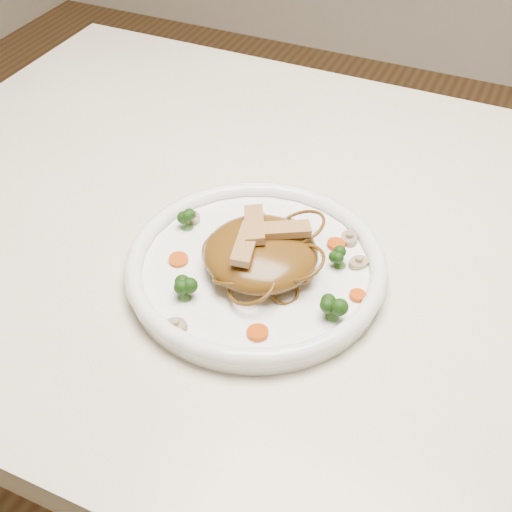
% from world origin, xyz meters
% --- Properties ---
extents(table, '(1.20, 0.80, 0.75)m').
position_xyz_m(table, '(0.00, 0.00, 0.65)').
color(table, white).
rests_on(table, ground).
extents(plate, '(0.38, 0.38, 0.02)m').
position_xyz_m(plate, '(-0.04, -0.09, 0.76)').
color(plate, white).
rests_on(plate, table).
extents(noodle_mound, '(0.15, 0.15, 0.04)m').
position_xyz_m(noodle_mound, '(-0.03, -0.09, 0.79)').
color(noodle_mound, '#5A3B11').
rests_on(noodle_mound, plate).
extents(chicken_a, '(0.06, 0.05, 0.01)m').
position_xyz_m(chicken_a, '(-0.02, -0.07, 0.81)').
color(chicken_a, tan).
rests_on(chicken_a, noodle_mound).
extents(chicken_b, '(0.05, 0.07, 0.01)m').
position_xyz_m(chicken_b, '(-0.05, -0.08, 0.81)').
color(chicken_b, tan).
rests_on(chicken_b, noodle_mound).
extents(chicken_c, '(0.03, 0.07, 0.01)m').
position_xyz_m(chicken_c, '(-0.04, -0.11, 0.81)').
color(chicken_c, tan).
rests_on(chicken_c, noodle_mound).
extents(broccoli_0, '(0.03, 0.03, 0.03)m').
position_xyz_m(broccoli_0, '(0.04, -0.06, 0.78)').
color(broccoli_0, '#1A3C0C').
rests_on(broccoli_0, plate).
extents(broccoli_1, '(0.03, 0.03, 0.03)m').
position_xyz_m(broccoli_1, '(-0.14, -0.07, 0.78)').
color(broccoli_1, '#1A3C0C').
rests_on(broccoli_1, plate).
extents(broccoli_2, '(0.03, 0.03, 0.03)m').
position_xyz_m(broccoli_2, '(-0.09, -0.17, 0.78)').
color(broccoli_2, '#1A3C0C').
rests_on(broccoli_2, plate).
extents(broccoli_3, '(0.03, 0.03, 0.03)m').
position_xyz_m(broccoli_3, '(0.06, -0.13, 0.78)').
color(broccoli_3, '#1A3C0C').
rests_on(broccoli_3, plate).
extents(carrot_0, '(0.03, 0.03, 0.00)m').
position_xyz_m(carrot_0, '(0.03, -0.03, 0.77)').
color(carrot_0, '#BD4206').
rests_on(carrot_0, plate).
extents(carrot_1, '(0.03, 0.03, 0.00)m').
position_xyz_m(carrot_1, '(-0.12, -0.12, 0.77)').
color(carrot_1, '#BD4206').
rests_on(carrot_1, plate).
extents(carrot_2, '(0.02, 0.02, 0.00)m').
position_xyz_m(carrot_2, '(0.08, -0.09, 0.77)').
color(carrot_2, '#BD4206').
rests_on(carrot_2, plate).
extents(carrot_3, '(0.03, 0.03, 0.00)m').
position_xyz_m(carrot_3, '(-0.07, -0.02, 0.77)').
color(carrot_3, '#BD4206').
rests_on(carrot_3, plate).
extents(carrot_4, '(0.03, 0.03, 0.00)m').
position_xyz_m(carrot_4, '(0.00, -0.18, 0.77)').
color(carrot_4, '#BD4206').
rests_on(carrot_4, plate).
extents(mushroom_0, '(0.03, 0.03, 0.01)m').
position_xyz_m(mushroom_0, '(-0.08, -0.21, 0.77)').
color(mushroom_0, tan).
rests_on(mushroom_0, plate).
extents(mushroom_1, '(0.03, 0.03, 0.01)m').
position_xyz_m(mushroom_1, '(0.06, -0.05, 0.77)').
color(mushroom_1, tan).
rests_on(mushroom_1, plate).
extents(mushroom_2, '(0.03, 0.03, 0.01)m').
position_xyz_m(mushroom_2, '(-0.14, -0.05, 0.77)').
color(mushroom_2, tan).
rests_on(mushroom_2, plate).
extents(mushroom_3, '(0.03, 0.03, 0.01)m').
position_xyz_m(mushroom_3, '(0.04, -0.01, 0.77)').
color(mushroom_3, tan).
rests_on(mushroom_3, plate).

